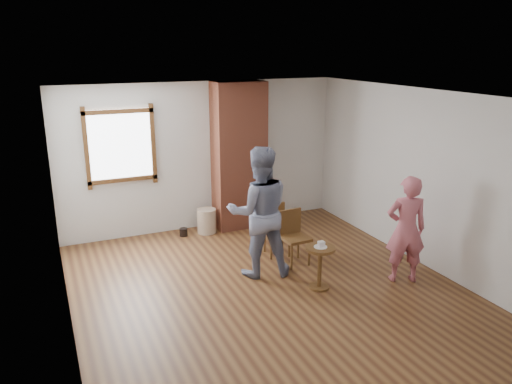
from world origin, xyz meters
TOP-DOWN VIEW (x-y plane):
  - ground at (0.00, 0.00)m, footprint 5.50×5.50m
  - room_shell at (-0.06, 0.61)m, footprint 5.04×5.52m
  - brick_chimney at (0.60, 2.50)m, footprint 0.90×0.50m
  - stoneware_crock at (-0.07, 2.40)m, footprint 0.44×0.44m
  - dark_pot at (-0.49, 2.40)m, footprint 0.16×0.16m
  - dining_chair_left at (0.73, 0.68)m, footprint 0.40×0.40m
  - dining_chair_right at (0.65, 1.10)m, footprint 0.41×0.41m
  - side_table at (0.66, -0.22)m, footprint 0.40×0.40m
  - cake_plate at (0.66, -0.22)m, footprint 0.18×0.18m
  - cake_slice at (0.67, -0.22)m, footprint 0.08×0.07m
  - man at (0.10, 0.53)m, footprint 1.05×0.90m
  - person_pink at (1.86, -0.48)m, footprint 0.65×0.55m

SIDE VIEW (x-z plane):
  - ground at x=0.00m, z-range 0.00..0.00m
  - dark_pot at x=-0.49m, z-range 0.00..0.14m
  - stoneware_crock at x=-0.07m, z-range 0.00..0.43m
  - side_table at x=0.66m, z-range 0.10..0.70m
  - dining_chair_right at x=0.65m, z-range 0.05..0.85m
  - dining_chair_left at x=0.73m, z-range 0.05..0.87m
  - cake_plate at x=0.66m, z-range 0.60..0.61m
  - cake_slice at x=0.67m, z-range 0.61..0.67m
  - person_pink at x=1.86m, z-range 0.00..1.52m
  - man at x=0.10m, z-range 0.00..1.88m
  - brick_chimney at x=0.60m, z-range 0.00..2.60m
  - room_shell at x=-0.06m, z-range 0.50..3.12m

